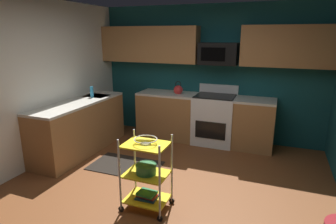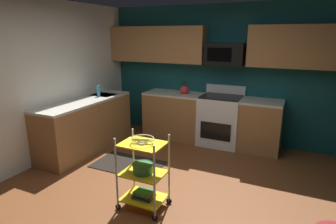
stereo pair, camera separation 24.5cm
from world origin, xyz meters
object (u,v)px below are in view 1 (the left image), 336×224
Objects in this scene: book_stack at (147,195)px; dish_soap_bottle at (92,92)px; oven_range at (214,119)px; mixing_bowl_large at (146,169)px; microwave at (218,54)px; kettle at (178,90)px; fruit_bowl at (146,140)px; rolling_cart at (146,174)px.

book_stack is 2.53m from dish_soap_bottle.
book_stack is at bearing -96.31° from oven_range.
dish_soap_bottle is (-1.83, 1.53, 0.50)m from mixing_bowl_large.
microwave reaches higher than dish_soap_bottle.
book_stack is at bearing -96.04° from microwave.
mixing_bowl_large is 0.95× the size of kettle.
microwave reaches higher than mixing_bowl_large.
book_stack is at bearing -79.12° from kettle.
fruit_bowl reaches higher than mixing_bowl_large.
mixing_bowl_large is at bearing -180.00° from book_stack.
rolling_cart is 4.57× the size of dish_soap_bottle.
rolling_cart is at bearing -79.12° from kettle.
microwave is at bearing 90.26° from oven_range.
oven_range is at bearing 83.69° from fruit_bowl.
kettle is (-0.47, 2.44, 0.12)m from fruit_bowl.
mixing_bowl_large is 0.98× the size of book_stack.
fruit_bowl is 1.36× the size of dish_soap_bottle.
fruit_bowl is 1.03× the size of kettle.
fruit_bowl is at bearing -96.31° from oven_range.
dish_soap_bottle is at bearing 140.21° from rolling_cart.
kettle is (-0.74, -0.11, -0.70)m from microwave.
mixing_bowl_large is at bearing -96.36° from oven_range.
microwave is 0.77× the size of rolling_cart.
microwave is 2.65× the size of kettle.
fruit_bowl is at bearing 0.00° from mixing_bowl_large.
kettle reaches higher than dish_soap_bottle.
microwave is 2.78× the size of mixing_bowl_large.
mixing_bowl_large is 2.53m from kettle.
oven_range reaches higher than fruit_bowl.
book_stack is at bearing -39.79° from dish_soap_bottle.
dish_soap_bottle is at bearing 140.17° from mixing_bowl_large.
microwave is 2.69m from fruit_bowl.
book_stack is (-0.27, -2.55, -1.53)m from microwave.
microwave is 3.50× the size of dish_soap_bottle.
microwave is at bearing 83.96° from fruit_bowl.
fruit_bowl is 1.06× the size of book_stack.
microwave is (-0.00, 0.10, 1.22)m from oven_range.
fruit_bowl is 2.39m from dish_soap_bottle.
microwave reaches higher than book_stack.
fruit_bowl is at bearing 0.00° from book_stack.
kettle is (-0.47, 2.44, 0.83)m from book_stack.
rolling_cart is 0.07m from mixing_bowl_large.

